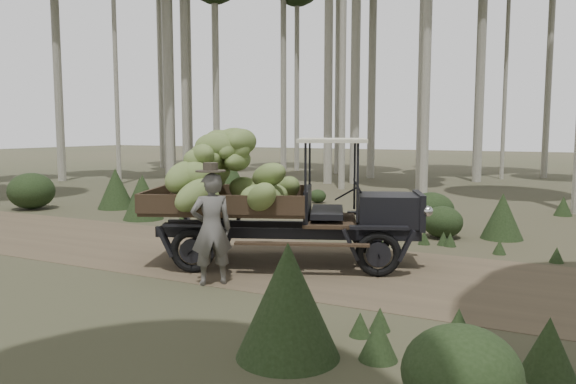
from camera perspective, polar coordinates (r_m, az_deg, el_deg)
name	(u,v)px	position (r m, az deg, el deg)	size (l,w,h in m)	color
ground	(232,256)	(11.29, -5.75, -6.50)	(120.00, 120.00, 0.00)	#473D2B
dirt_track	(232,256)	(11.29, -5.75, -6.48)	(70.00, 4.00, 0.01)	brown
banana_truck	(249,182)	(10.41, -4.00, 0.98)	(5.32, 3.58, 2.63)	black
farmer	(211,227)	(9.13, -7.78, -3.59)	(0.78, 0.77, 1.98)	#55524D
undergrowth	(136,213)	(13.79, -15.21, -2.03)	(24.34, 22.18, 1.38)	#233319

